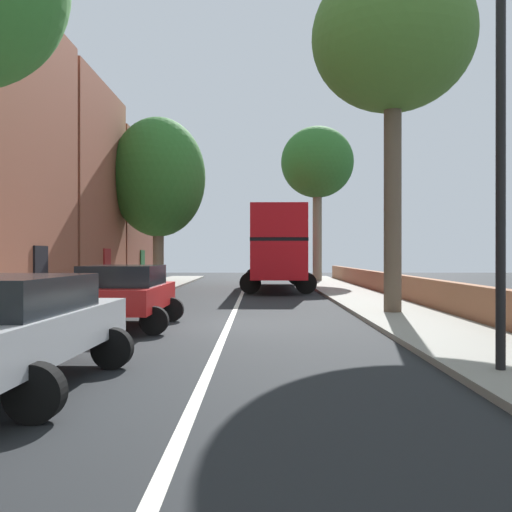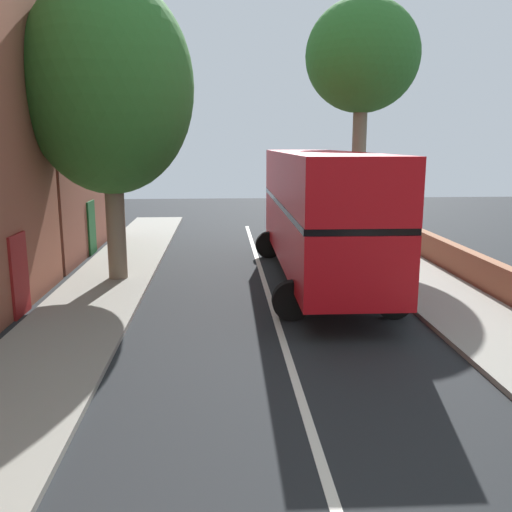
% 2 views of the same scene
% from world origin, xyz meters
% --- Properties ---
extents(double_decker_bus, '(3.63, 11.26, 4.06)m').
position_xyz_m(double_decker_bus, '(1.70, 14.97, 2.36)').
color(double_decker_bus, red).
rests_on(double_decker_bus, ground).
extents(street_tree_left_2, '(5.07, 5.07, 9.08)m').
position_xyz_m(street_tree_left_2, '(-4.64, 15.39, 5.96)').
color(street_tree_left_2, '#7A6B56').
rests_on(street_tree_left_2, sidewalk_left).
extents(street_tree_right_5, '(4.75, 4.75, 10.11)m').
position_xyz_m(street_tree_right_5, '(4.62, 21.93, 7.80)').
color(street_tree_right_5, '#7A6B56').
rests_on(street_tree_right_5, sidewalk_right).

